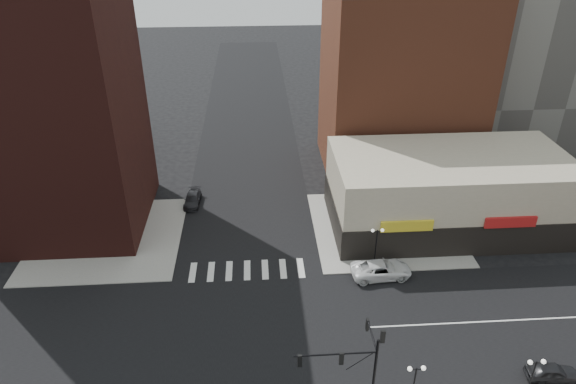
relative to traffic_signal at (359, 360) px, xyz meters
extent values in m
plane|color=black|center=(-7.24, 7.83, -4.96)|extent=(240.00, 240.00, 0.00)
cube|color=black|center=(-7.24, 7.83, -4.95)|extent=(200.00, 14.00, 0.02)
cube|color=black|center=(-7.24, 7.83, -4.95)|extent=(14.00, 200.00, 0.02)
cube|color=gray|center=(-21.74, 22.33, -4.90)|extent=(15.00, 15.00, 0.12)
cube|color=gray|center=(7.26, 22.33, -4.90)|extent=(15.00, 15.00, 0.12)
cube|color=#371511|center=(-26.24, 26.33, 7.54)|extent=(16.00, 15.00, 25.00)
cube|color=brown|center=(11.76, 37.33, 6.04)|extent=(18.00, 15.00, 22.00)
cube|color=#BAAE94|center=(13.76, 22.83, -0.96)|extent=(24.00, 12.00, 8.00)
cube|color=black|center=(13.76, 22.83, -3.26)|extent=(24.20, 12.20, 3.40)
cylinder|color=black|center=(0.96, -0.37, -1.46)|extent=(0.18, 0.18, 7.00)
cylinder|color=black|center=(-1.64, -0.37, 1.04)|extent=(5.20, 0.11, 0.11)
cylinder|color=black|center=(-0.04, -0.37, 0.34)|extent=(1.72, 0.06, 1.46)
cylinder|color=black|center=(0.96, 1.13, 1.04)|extent=(0.11, 3.00, 0.11)
cube|color=black|center=(-3.84, -0.37, 0.64)|extent=(0.28, 0.18, 0.95)
sphere|color=red|center=(-3.84, -0.37, 0.94)|extent=(0.16, 0.16, 0.16)
cube|color=black|center=(-1.24, -0.37, 0.64)|extent=(0.28, 0.18, 0.95)
sphere|color=red|center=(-1.24, -0.37, 0.94)|extent=(0.16, 0.16, 0.16)
cube|color=black|center=(0.96, 2.43, 0.64)|extent=(0.18, 0.28, 0.95)
sphere|color=red|center=(0.96, 2.43, 0.94)|extent=(0.16, 0.16, 0.16)
cube|color=black|center=(1.21, -0.37, 2.34)|extent=(0.28, 0.18, 0.95)
sphere|color=red|center=(1.21, -0.37, 2.64)|extent=(0.16, 0.16, 0.16)
cylinder|color=black|center=(3.76, -0.17, -0.94)|extent=(0.90, 0.06, 0.06)
sphere|color=white|center=(3.31, -0.17, -0.84)|extent=(0.32, 0.32, 0.32)
sphere|color=white|center=(4.21, -0.17, -0.84)|extent=(0.32, 0.32, 0.32)
cylinder|color=black|center=(11.76, -0.17, -2.84)|extent=(0.11, 0.11, 4.00)
cylinder|color=black|center=(11.76, -0.17, -0.94)|extent=(0.90, 0.06, 0.06)
sphere|color=white|center=(11.31, -0.17, -0.84)|extent=(0.32, 0.32, 0.32)
sphere|color=white|center=(12.21, -0.17, -0.84)|extent=(0.32, 0.32, 0.32)
cylinder|color=black|center=(4.76, 15.83, -2.84)|extent=(0.11, 0.11, 4.00)
cylinder|color=black|center=(4.76, 15.83, -0.94)|extent=(0.90, 0.06, 0.06)
sphere|color=white|center=(4.31, 15.83, -0.84)|extent=(0.32, 0.32, 0.32)
sphere|color=white|center=(5.21, 15.83, -0.84)|extent=(0.32, 0.32, 0.32)
imported|color=white|center=(5.07, 14.33, -4.19)|extent=(5.72, 2.91, 1.55)
imported|color=black|center=(14.79, 1.83, -4.32)|extent=(3.87, 1.85, 1.28)
imported|color=black|center=(-13.59, 28.81, -4.35)|extent=(1.97, 4.33, 1.23)
camera|label=1|loc=(-6.08, -22.76, 25.26)|focal=32.00mm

